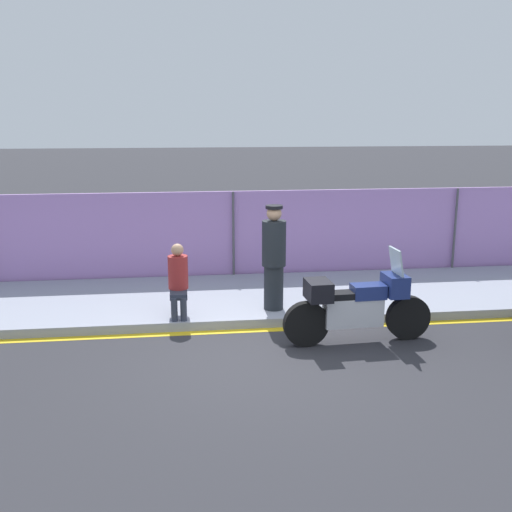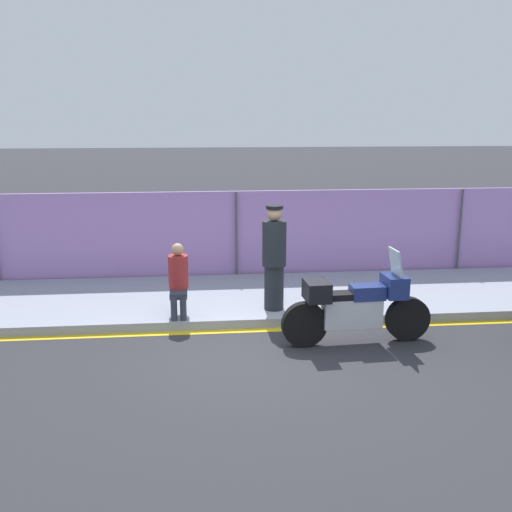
% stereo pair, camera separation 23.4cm
% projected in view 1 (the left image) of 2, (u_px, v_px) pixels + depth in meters
% --- Properties ---
extents(ground_plane, '(120.00, 120.00, 0.00)m').
position_uv_depth(ground_plane, '(259.00, 357.00, 8.88)').
color(ground_plane, '#2D2D33').
extents(sidewalk, '(36.70, 2.98, 0.16)m').
position_uv_depth(sidewalk, '(241.00, 298.00, 11.47)').
color(sidewalk, '#8E93A3').
rests_on(sidewalk, ground_plane).
extents(curb_paint_stripe, '(36.70, 0.18, 0.01)m').
position_uv_depth(curb_paint_stripe, '(250.00, 331.00, 9.96)').
color(curb_paint_stripe, gold).
rests_on(curb_paint_stripe, ground_plane).
extents(storefront_fence, '(34.86, 0.17, 1.95)m').
position_uv_depth(storefront_fence, '(233.00, 236.00, 12.79)').
color(storefront_fence, '#AD7FC6').
rests_on(storefront_fence, ground_plane).
extents(motorcycle, '(2.39, 0.58, 1.50)m').
position_uv_depth(motorcycle, '(357.00, 306.00, 9.32)').
color(motorcycle, black).
rests_on(motorcycle, ground_plane).
extents(officer_standing, '(0.42, 0.42, 1.85)m').
position_uv_depth(officer_standing, '(274.00, 257.00, 10.39)').
color(officer_standing, '#1E2328').
rests_on(officer_standing, sidewalk).
extents(person_seated_on_curb, '(0.34, 0.63, 1.23)m').
position_uv_depth(person_seated_on_curb, '(178.00, 276.00, 10.14)').
color(person_seated_on_curb, '#2D3342').
rests_on(person_seated_on_curb, sidewalk).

